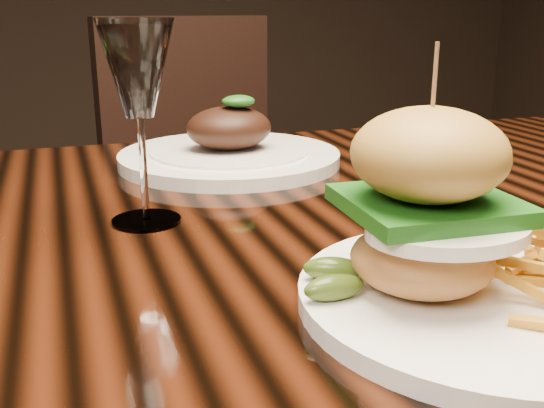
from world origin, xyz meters
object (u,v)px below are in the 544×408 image
object	(u,v)px
dining_table	(276,278)
burger_plate	(480,247)
far_dish	(229,151)
wine_glass	(138,75)
chair_far	(207,186)

from	to	relation	value
dining_table	burger_plate	bearing A→B (deg)	-75.77
dining_table	far_dish	world-z (taller)	far_dish
dining_table	burger_plate	distance (m)	0.30
burger_plate	far_dish	xyz separation A→B (m)	(-0.05, 0.51, -0.03)
burger_plate	far_dish	distance (m)	0.51
burger_plate	wine_glass	distance (m)	0.36
burger_plate	chair_far	distance (m)	1.18
wine_glass	far_dish	bearing A→B (deg)	56.16
dining_table	chair_far	size ratio (longest dim) A/B	1.68
burger_plate	wine_glass	bearing A→B (deg)	140.81
dining_table	wine_glass	bearing A→B (deg)	172.51
dining_table	far_dish	xyz separation A→B (m)	(0.01, 0.25, 0.10)
dining_table	burger_plate	size ratio (longest dim) A/B	5.53
wine_glass	chair_far	world-z (taller)	wine_glass
wine_glass	chair_far	distance (m)	0.98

